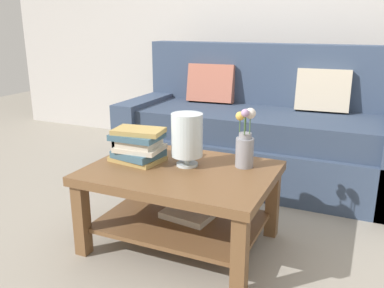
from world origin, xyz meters
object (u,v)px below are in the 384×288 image
couch (261,133)px  flower_pitcher (245,143)px  glass_hurricane_vase (187,136)px  book_stack_main (139,145)px  coffee_table (181,190)px

couch → flower_pitcher: couch is taller
glass_hurricane_vase → flower_pitcher: 0.32m
couch → glass_hurricane_vase: couch is taller
couch → glass_hurricane_vase: 1.22m
couch → book_stack_main: couch is taller
coffee_table → glass_hurricane_vase: glass_hurricane_vase is taller
couch → book_stack_main: (-0.39, -1.23, 0.19)m
couch → book_stack_main: size_ratio=6.84×
flower_pitcher → couch: bearing=100.0°
coffee_table → flower_pitcher: size_ratio=3.01×
glass_hurricane_vase → flower_pitcher: flower_pitcher is taller
couch → flower_pitcher: bearing=-80.0°
flower_pitcher → coffee_table: bearing=-150.4°
book_stack_main → flower_pitcher: size_ratio=0.96×
couch → flower_pitcher: 1.11m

